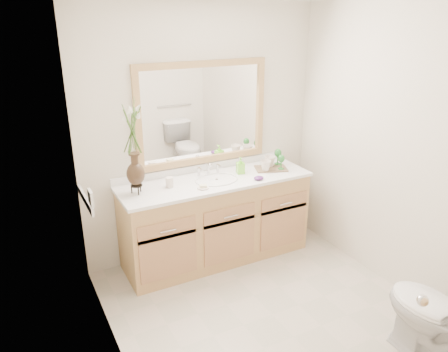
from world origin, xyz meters
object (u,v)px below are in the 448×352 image
flower_vase (133,136)px  toilet (436,317)px  tumbler (170,182)px  soap_bottle (240,166)px  tray (271,169)px

flower_vase → toilet: bearing=-53.4°
tumbler → soap_bottle: (0.74, 0.01, 0.03)m
toilet → soap_bottle: (-0.41, 1.97, 0.53)m
tumbler → tray: (1.06, -0.03, -0.04)m
tumbler → tray: 1.06m
flower_vase → tumbler: (0.30, 0.01, -0.46)m
toilet → tray: 1.99m
flower_vase → tumbler: bearing=1.1°
tumbler → soap_bottle: 0.74m
flower_vase → tumbler: flower_vase is taller
toilet → tray: (-0.09, 1.93, 0.47)m
toilet → tumbler: (-1.15, 1.96, 0.51)m
tumbler → flower_vase: bearing=-178.9°
flower_vase → tray: flower_vase is taller
toilet → soap_bottle: size_ratio=5.19×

